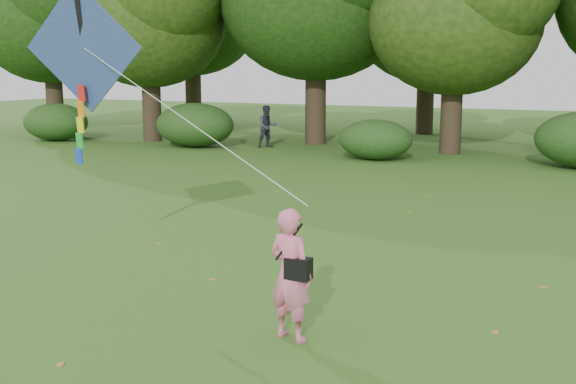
% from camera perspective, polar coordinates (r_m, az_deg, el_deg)
% --- Properties ---
extents(ground, '(100.00, 100.00, 0.00)m').
position_cam_1_polar(ground, '(8.98, -4.28, -11.60)').
color(ground, '#265114').
rests_on(ground, ground).
extents(man_kite_flyer, '(0.67, 0.51, 1.63)m').
position_cam_1_polar(man_kite_flyer, '(8.74, 0.19, -6.53)').
color(man_kite_flyer, pink).
rests_on(man_kite_flyer, ground).
extents(bystander_left, '(1.03, 1.05, 1.71)m').
position_cam_1_polar(bystander_left, '(29.44, -1.64, 5.19)').
color(bystander_left, '#2B2D3A').
rests_on(bystander_left, ground).
extents(crossbody_bag, '(0.43, 0.20, 0.68)m').
position_cam_1_polar(crossbody_bag, '(8.63, 0.81, -5.99)').
color(crossbody_bag, black).
rests_on(crossbody_bag, ground).
extents(flying_kite, '(5.70, 1.94, 2.94)m').
position_cam_1_polar(flying_kite, '(12.14, -15.82, 10.65)').
color(flying_kite, '#253DA1').
rests_on(flying_kite, ground).
extents(tree_line, '(54.70, 15.30, 9.48)m').
position_cam_1_polar(tree_line, '(30.31, 21.32, 13.66)').
color(tree_line, '#3A2D1E').
rests_on(tree_line, ground).
extents(shrub_band, '(39.15, 3.22, 1.88)m').
position_cam_1_polar(shrub_band, '(25.43, 14.32, 4.14)').
color(shrub_band, '#264919').
rests_on(shrub_band, ground).
extents(fallen_leaves, '(7.92, 12.30, 0.01)m').
position_cam_1_polar(fallen_leaves, '(13.27, 5.27, -4.44)').
color(fallen_leaves, olive).
rests_on(fallen_leaves, ground).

